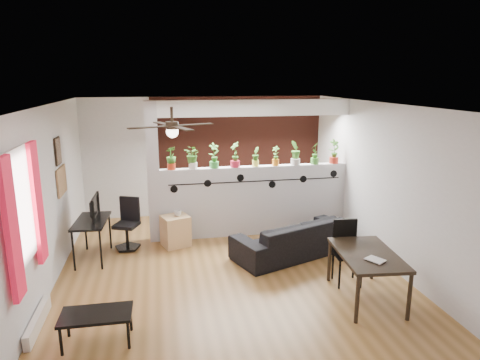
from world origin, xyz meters
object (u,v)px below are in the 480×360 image
object	(u,v)px
dining_table	(367,258)
folding_chair	(346,246)
potted_plant_2	(214,155)
coffee_table	(96,316)
computer_desk	(91,224)
potted_plant_1	(193,156)
potted_plant_5	(276,155)
potted_plant_7	(315,152)
potted_plant_3	(235,154)
potted_plant_6	(296,152)
cube_shelf	(176,231)
potted_plant_0	(171,157)
office_chair	(128,227)
sofa	(293,238)
potted_plant_8	(334,151)
potted_plant_4	(256,156)
cup	(178,213)
ceiling_fan	(172,128)

from	to	relation	value
dining_table	folding_chair	bearing A→B (deg)	95.18
potted_plant_2	coffee_table	world-z (taller)	potted_plant_2
computer_desk	potted_plant_1	bearing A→B (deg)	21.09
potted_plant_5	computer_desk	bearing A→B (deg)	-168.50
potted_plant_7	computer_desk	xyz separation A→B (m)	(-4.13, -0.68, -0.96)
potted_plant_3	potted_plant_5	bearing A→B (deg)	0.00
potted_plant_6	cube_shelf	world-z (taller)	potted_plant_6
potted_plant_3	cube_shelf	xyz separation A→B (m)	(-1.16, -0.34, -1.32)
potted_plant_7	coffee_table	xyz separation A→B (m)	(-3.76, -3.15, -1.25)
potted_plant_0	office_chair	size ratio (longest dim) A/B	0.47
potted_plant_0	sofa	size ratio (longest dim) A/B	0.21
potted_plant_5	potted_plant_8	xyz separation A→B (m)	(1.18, -0.00, 0.05)
potted_plant_4	sofa	size ratio (longest dim) A/B	0.18
potted_plant_3	cube_shelf	world-z (taller)	potted_plant_3
potted_plant_3	cup	bearing A→B (deg)	-163.02
potted_plant_2	potted_plant_3	distance (m)	0.40
coffee_table	folding_chair	bearing A→B (deg)	14.89
potted_plant_8	coffee_table	xyz separation A→B (m)	(-4.16, -3.15, -1.27)
folding_chair	ceiling_fan	bearing A→B (deg)	170.13
potted_plant_0	cup	size ratio (longest dim) A/B	3.30
potted_plant_7	cup	size ratio (longest dim) A/B	3.42
potted_plant_8	office_chair	distance (m)	4.16
potted_plant_2	folding_chair	size ratio (longest dim) A/B	0.49
ceiling_fan	potted_plant_0	distance (m)	1.95
potted_plant_3	potted_plant_4	bearing A→B (deg)	-0.00
potted_plant_6	sofa	xyz separation A→B (m)	(-0.37, -1.12, -1.30)
potted_plant_2	potted_plant_4	bearing A→B (deg)	-0.00
cup	potted_plant_0	bearing A→B (deg)	101.89
potted_plant_3	coffee_table	world-z (taller)	potted_plant_3
potted_plant_4	computer_desk	bearing A→B (deg)	-167.01
cube_shelf	ceiling_fan	bearing A→B (deg)	-111.32
potted_plant_3	office_chair	distance (m)	2.35
potted_plant_0	sofa	xyz separation A→B (m)	(2.00, -1.12, -1.28)
potted_plant_3	potted_plant_5	distance (m)	0.79
potted_plant_7	computer_desk	distance (m)	4.30
potted_plant_0	sofa	bearing A→B (deg)	-29.25
potted_plant_4	cube_shelf	bearing A→B (deg)	-167.69
potted_plant_0	potted_plant_6	xyz separation A→B (m)	(2.37, 0.00, 0.03)
computer_desk	potted_plant_2	bearing A→B (deg)	17.49
potted_plant_1	potted_plant_8	world-z (taller)	potted_plant_8
potted_plant_0	potted_plant_6	size ratio (longest dim) A/B	0.89
ceiling_fan	cube_shelf	bearing A→B (deg)	88.37
folding_chair	coffee_table	xyz separation A→B (m)	(-3.45, -0.92, -0.23)
dining_table	potted_plant_3	bearing A→B (deg)	115.30
potted_plant_7	folding_chair	bearing A→B (deg)	-97.97
potted_plant_1	office_chair	bearing A→B (deg)	-165.98
potted_plant_4	cube_shelf	size ratio (longest dim) A/B	0.65
sofa	potted_plant_5	bearing A→B (deg)	-109.56
potted_plant_8	coffee_table	distance (m)	5.37
potted_plant_1	cup	world-z (taller)	potted_plant_1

